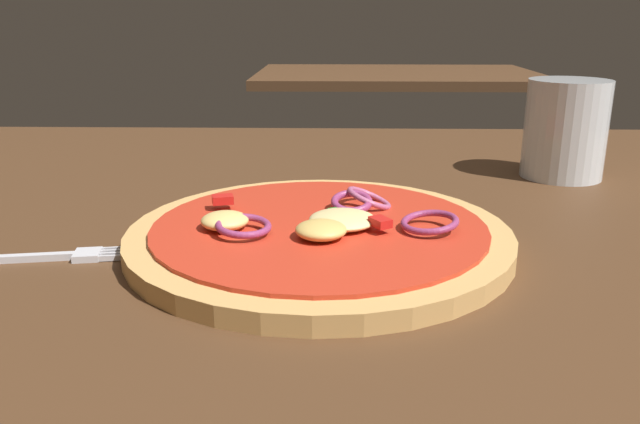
# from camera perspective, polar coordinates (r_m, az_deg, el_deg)

# --- Properties ---
(dining_table) EXTENTS (1.13, 0.93, 0.03)m
(dining_table) POSITION_cam_1_polar(r_m,az_deg,el_deg) (0.51, -1.89, -3.04)
(dining_table) COLOR #4C301C
(dining_table) RESTS_ON ground
(pizza) EXTENTS (0.28, 0.28, 0.03)m
(pizza) POSITION_cam_1_polar(r_m,az_deg,el_deg) (0.47, -0.05, -2.03)
(pizza) COLOR tan
(pizza) RESTS_ON dining_table
(fork) EXTENTS (0.18, 0.04, 0.00)m
(fork) POSITION_cam_1_polar(r_m,az_deg,el_deg) (0.49, -24.76, -3.78)
(fork) COLOR silver
(fork) RESTS_ON dining_table
(beer_glass) EXTENTS (0.08, 0.08, 0.10)m
(beer_glass) POSITION_cam_1_polar(r_m,az_deg,el_deg) (0.71, 21.29, 6.79)
(beer_glass) COLOR silver
(beer_glass) RESTS_ON dining_table
(background_table) EXTENTS (0.82, 0.55, 0.03)m
(background_table) POSITION_cam_1_polar(r_m,az_deg,el_deg) (1.92, 6.98, 12.10)
(background_table) COLOR #4C301C
(background_table) RESTS_ON ground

